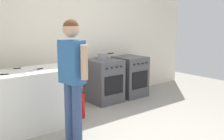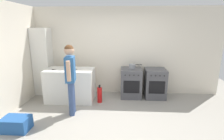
{
  "view_description": "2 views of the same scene",
  "coord_description": "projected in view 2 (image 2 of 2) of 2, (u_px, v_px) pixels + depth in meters",
  "views": [
    {
      "loc": [
        -2.98,
        -2.72,
        1.67
      ],
      "look_at": [
        0.01,
        0.92,
        0.78
      ],
      "focal_mm": 45.0,
      "sensor_mm": 36.0,
      "label": 1
    },
    {
      "loc": [
        0.09,
        -3.34,
        2.03
      ],
      "look_at": [
        -0.17,
        0.91,
        0.97
      ],
      "focal_mm": 28.0,
      "sensor_mm": 36.0,
      "label": 2
    }
  ],
  "objects": [
    {
      "name": "oven_right",
      "position": [
        155.0,
        83.0,
        5.09
      ],
      "size": [
        0.58,
        0.62,
        0.85
      ],
      "color": "#4C4C51",
      "rests_on": "ground"
    },
    {
      "name": "pot",
      "position": [
        132.0,
        66.0,
        5.09
      ],
      "size": [
        0.37,
        0.19,
        0.12
      ],
      "color": "gray",
      "rests_on": "oven_left"
    },
    {
      "name": "knife_utility",
      "position": [
        73.0,
        69.0,
        4.72
      ],
      "size": [
        0.25,
        0.09,
        0.01
      ],
      "color": "silver",
      "rests_on": "counter_unit"
    },
    {
      "name": "ground_plane",
      "position": [
        117.0,
        124.0,
        3.73
      ],
      "size": [
        8.0,
        8.0,
        0.0
      ],
      "primitive_type": "plane",
      "color": "gray"
    },
    {
      "name": "recycling_crate_lower",
      "position": [
        16.0,
        124.0,
        3.49
      ],
      "size": [
        0.52,
        0.36,
        0.28
      ],
      "primitive_type": "cube",
      "color": "#235193",
      "rests_on": "ground"
    },
    {
      "name": "oven_left",
      "position": [
        131.0,
        83.0,
        5.14
      ],
      "size": [
        0.59,
        0.62,
        0.85
      ],
      "color": "#4C4C51",
      "rests_on": "ground"
    },
    {
      "name": "knife_paring",
      "position": [
        68.0,
        67.0,
        4.99
      ],
      "size": [
        0.21,
        0.05,
        0.01
      ],
      "color": "silver",
      "rests_on": "counter_unit"
    },
    {
      "name": "person",
      "position": [
        70.0,
        74.0,
        3.96
      ],
      "size": [
        0.25,
        0.56,
        1.65
      ],
      "color": "#384C7A",
      "rests_on": "ground"
    },
    {
      "name": "side_wall_left",
      "position": [
        4.0,
        60.0,
        3.96
      ],
      "size": [
        0.1,
        3.1,
        2.6
      ],
      "primitive_type": "cube",
      "color": "silver",
      "rests_on": "ground"
    },
    {
      "name": "back_wall",
      "position": [
        120.0,
        51.0,
        5.31
      ],
      "size": [
        6.0,
        0.1,
        2.6
      ],
      "primitive_type": "cube",
      "color": "silver",
      "rests_on": "ground"
    },
    {
      "name": "fire_extinguisher",
      "position": [
        100.0,
        95.0,
        4.77
      ],
      "size": [
        0.13,
        0.13,
        0.5
      ],
      "color": "red",
      "rests_on": "ground"
    },
    {
      "name": "larder_cabinet",
      "position": [
        43.0,
        62.0,
        5.25
      ],
      "size": [
        0.48,
        0.44,
        2.0
      ],
      "primitive_type": "cube",
      "color": "silver",
      "rests_on": "ground"
    },
    {
      "name": "counter_unit",
      "position": [
        70.0,
        85.0,
        4.86
      ],
      "size": [
        1.3,
        0.7,
        0.9
      ],
      "primitive_type": "cube",
      "color": "silver",
      "rests_on": "ground"
    },
    {
      "name": "knife_carving",
      "position": [
        57.0,
        70.0,
        4.64
      ],
      "size": [
        0.32,
        0.14,
        0.01
      ],
      "color": "silver",
      "rests_on": "counter_unit"
    }
  ]
}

